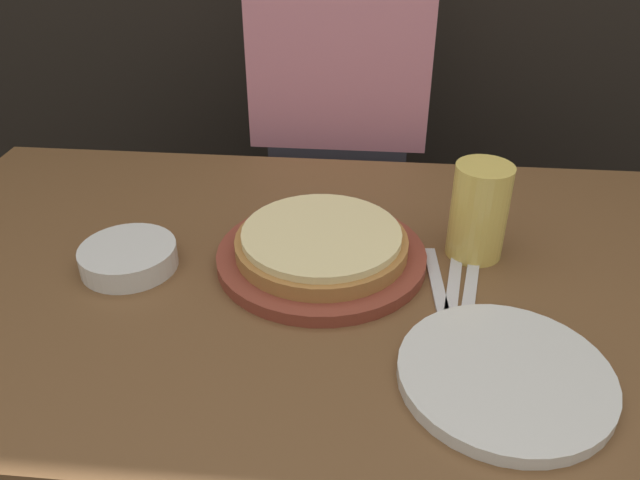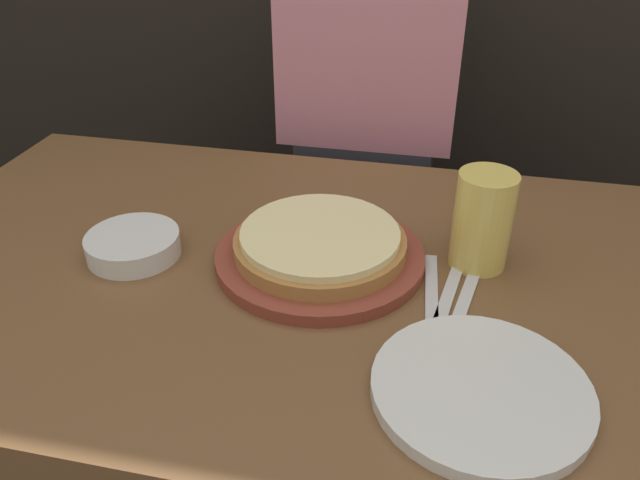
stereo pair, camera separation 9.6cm
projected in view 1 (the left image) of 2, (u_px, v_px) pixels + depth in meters
The scene contains 9 objects.
dining_table at pixel (360, 430), 1.14m from camera, with size 1.58×0.81×0.71m.
pizza_on_board at pixel (320, 248), 0.97m from camera, with size 0.33×0.33×0.06m.
beer_glass at pixel (478, 207), 0.96m from camera, with size 0.09×0.09×0.15m.
dinner_plate at pixel (503, 376), 0.75m from camera, with size 0.26×0.26×0.02m.
side_bowl at pixel (127, 257), 0.96m from camera, with size 0.15×0.15×0.04m.
fork at pixel (435, 283), 0.93m from camera, with size 0.03×0.19×0.00m.
dinner_knife at pixel (452, 284), 0.92m from camera, with size 0.05×0.19×0.00m.
spoon at pixel (469, 285), 0.92m from camera, with size 0.05×0.16×0.00m.
diner_person at pixel (338, 156), 1.52m from camera, with size 0.39×0.20×1.29m.
Camera 1 is at (0.00, -0.79, 1.25)m, focal length 35.00 mm.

